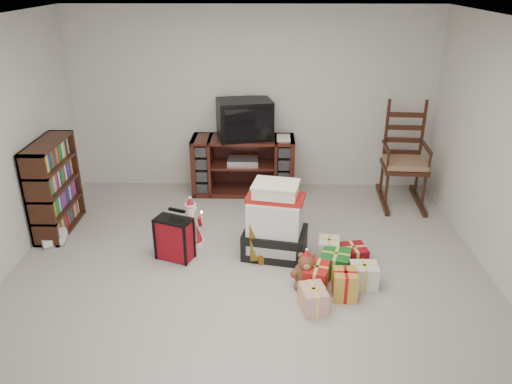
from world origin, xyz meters
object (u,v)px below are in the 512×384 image
at_px(mrs_claus_figurine, 192,226).
at_px(crt_television, 245,119).
at_px(gift_pile, 275,225).
at_px(red_suitcase, 174,239).
at_px(sneaker_pair, 54,240).
at_px(gift_cluster, 337,270).
at_px(tv_stand, 243,165).
at_px(bookshelf, 54,188).
at_px(rocking_chair, 403,167).
at_px(teddy_bear, 306,271).
at_px(santa_figurine, 284,210).

relative_size(mrs_claus_figurine, crt_television, 0.72).
bearing_deg(gift_pile, red_suitcase, -163.16).
height_order(gift_pile, red_suitcase, gift_pile).
bearing_deg(sneaker_pair, gift_cluster, -37.70).
xyz_separation_m(tv_stand, crt_television, (0.02, 0.01, 0.66)).
xyz_separation_m(bookshelf, gift_pile, (2.60, -0.56, -0.17)).
xyz_separation_m(rocking_chair, crt_television, (-2.12, 0.24, 0.58)).
height_order(rocking_chair, sneaker_pair, rocking_chair).
height_order(tv_stand, red_suitcase, tv_stand).
xyz_separation_m(gift_pile, teddy_bear, (0.30, -0.57, -0.21)).
xyz_separation_m(red_suitcase, santa_figurine, (1.20, 0.76, -0.02)).
bearing_deg(teddy_bear, bookshelf, 158.70).
bearing_deg(rocking_chair, crt_television, 177.28).
relative_size(red_suitcase, teddy_bear, 1.58).
xyz_separation_m(rocking_chair, teddy_bear, (-1.43, -2.04, -0.32)).
bearing_deg(tv_stand, santa_figurine, -62.58).
bearing_deg(red_suitcase, sneaker_pair, -170.55).
relative_size(bookshelf, red_suitcase, 1.96).
height_order(bookshelf, red_suitcase, bookshelf).
bearing_deg(tv_stand, teddy_bear, -72.12).
distance_m(rocking_chair, crt_television, 2.21).
bearing_deg(gift_cluster, santa_figurine, 113.00).
xyz_separation_m(santa_figurine, crt_television, (-0.51, 1.05, 0.83)).
xyz_separation_m(gift_pile, red_suitcase, (-1.09, -0.11, -0.12)).
xyz_separation_m(tv_stand, teddy_bear, (0.71, -2.28, -0.24)).
bearing_deg(santa_figurine, sneaker_pair, -170.32).
xyz_separation_m(red_suitcase, sneaker_pair, (-1.47, 0.31, -0.20)).
height_order(santa_figurine, sneaker_pair, santa_figurine).
distance_m(bookshelf, crt_television, 2.55).
height_order(tv_stand, gift_cluster, tv_stand).
bearing_deg(bookshelf, gift_cluster, -18.42).
xyz_separation_m(sneaker_pair, gift_cluster, (3.17, -0.71, 0.09)).
height_order(tv_stand, gift_pile, gift_pile).
distance_m(tv_stand, teddy_bear, 2.40).
relative_size(red_suitcase, gift_cluster, 0.49).
bearing_deg(rocking_chair, sneaker_pair, -159.71).
distance_m(mrs_claus_figurine, gift_cluster, 1.74).
bearing_deg(crt_television, gift_cluster, -77.59).
relative_size(bookshelf, gift_pile, 1.33).
height_order(tv_stand, sneaker_pair, tv_stand).
bearing_deg(gift_pile, bookshelf, 179.21).
relative_size(teddy_bear, crt_television, 0.45).
height_order(gift_pile, sneaker_pair, gift_pile).
relative_size(red_suitcase, sneaker_pair, 1.55).
bearing_deg(sneaker_pair, crt_television, 9.94).
height_order(bookshelf, gift_pile, bookshelf).
height_order(rocking_chair, gift_pile, rocking_chair).
height_order(teddy_bear, santa_figurine, santa_figurine).
relative_size(sneaker_pair, gift_cluster, 0.32).
bearing_deg(mrs_claus_figurine, santa_figurine, 21.43).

